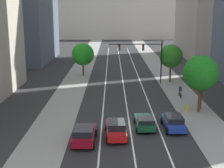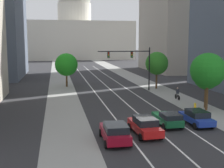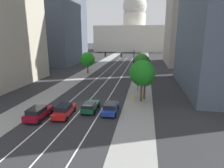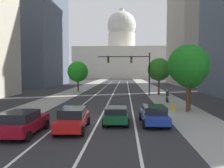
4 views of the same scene
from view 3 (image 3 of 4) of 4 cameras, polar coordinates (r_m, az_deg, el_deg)
name	(u,v)px [view 3 (image 3 of 4)]	position (r m, az deg, el deg)	size (l,w,h in m)	color
ground_plane	(119,67)	(66.09, 2.17, 5.17)	(400.00, 400.00, 0.00)	#2B2B2D
sidewalk_left	(93,68)	(62.87, -5.76, 4.65)	(4.41, 130.00, 0.01)	gray
sidewalk_right	(143,70)	(60.56, 9.08, 4.18)	(4.41, 130.00, 0.01)	gray
lane_stripe_left	(101,75)	(52.08, -3.29, 2.71)	(0.16, 90.00, 0.01)	white
lane_stripe_center	(112,75)	(51.50, -0.13, 2.61)	(0.16, 90.00, 0.01)	white
lane_stripe_right	(122,76)	(51.08, 3.09, 2.49)	(0.16, 90.00, 0.01)	white
office_tower_far_left	(49,13)	(78.79, -18.16, 19.40)	(22.07, 24.32, 36.75)	#4C5666
capitol_building	(134,33)	(138.34, 6.54, 14.80)	(50.57, 28.36, 38.59)	beige
car_crimson	(38,113)	(26.47, -21.08, -7.93)	(2.15, 4.44, 1.58)	maroon
car_red	(64,110)	(26.31, -14.01, -7.55)	(2.17, 4.70, 1.56)	red
car_green	(90,106)	(27.21, -6.53, -6.62)	(2.02, 4.10, 1.40)	#14512D
car_blue	(110,108)	(26.50, -0.48, -7.04)	(2.07, 4.41, 1.45)	#1E389E
traffic_signal_mast	(122,59)	(45.53, 3.13, 7.45)	(8.58, 0.39, 7.06)	black
fire_hydrant	(132,98)	(31.55, 6.06, -4.17)	(0.26, 0.35, 0.91)	yellow
cyclist	(138,86)	(37.69, 7.66, -0.55)	(0.36, 1.70, 1.72)	black
street_tree_near_left	(88,59)	(54.10, -7.29, 7.26)	(4.01, 4.01, 5.95)	#51381E
street_tree_far_right	(141,62)	(46.68, 8.76, 6.60)	(3.86, 3.86, 6.26)	#51381E
street_tree_mid_right	(145,77)	(31.77, 9.80, 2.02)	(3.07, 3.07, 5.33)	#51381E
street_tree_near_right	(142,73)	(30.47, 8.95, 3.26)	(4.07, 4.07, 6.72)	#51381E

